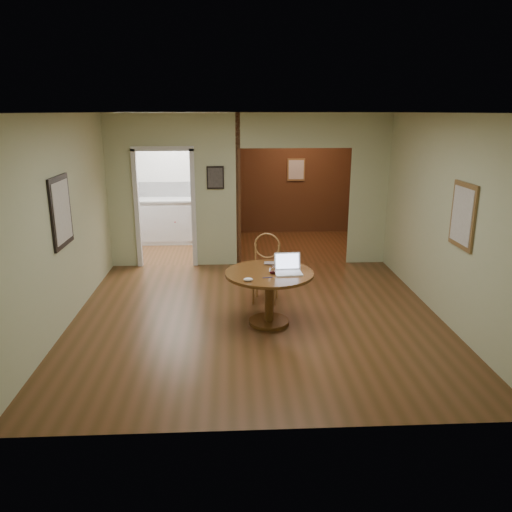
{
  "coord_description": "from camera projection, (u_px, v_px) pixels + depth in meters",
  "views": [
    {
      "loc": [
        -0.34,
        -6.31,
        2.72
      ],
      "look_at": [
        -0.02,
        -0.2,
        0.94
      ],
      "focal_mm": 35.0,
      "sensor_mm": 36.0,
      "label": 1
    }
  ],
  "objects": [
    {
      "name": "dining_table",
      "position": [
        269.0,
        286.0,
        6.5
      ],
      "size": [
        1.15,
        1.15,
        0.72
      ],
      "rotation": [
        0.0,
        0.0,
        0.07
      ],
      "color": "#5B3316",
      "rests_on": "ground"
    },
    {
      "name": "wine_glass",
      "position": [
        273.0,
        270.0,
        6.36
      ],
      "size": [
        0.09,
        0.09,
        0.1
      ],
      "primitive_type": null,
      "color": "white",
      "rests_on": "dining_table"
    },
    {
      "name": "closed_laptop",
      "position": [
        276.0,
        264.0,
        6.72
      ],
      "size": [
        0.33,
        0.23,
        0.02
      ],
      "primitive_type": "imported",
      "rotation": [
        0.0,
        0.0,
        -0.1
      ],
      "color": "#B3B3B7",
      "rests_on": "dining_table"
    },
    {
      "name": "pen",
      "position": [
        268.0,
        278.0,
        6.22
      ],
      "size": [
        0.13,
        0.03,
        0.01
      ],
      "primitive_type": "cylinder",
      "rotation": [
        0.0,
        1.57,
        0.14
      ],
      "color": "navy",
      "rests_on": "dining_table"
    },
    {
      "name": "open_laptop",
      "position": [
        288.0,
        267.0,
        6.42
      ],
      "size": [
        0.36,
        0.31,
        0.24
      ],
      "rotation": [
        0.0,
        0.0,
        0.07
      ],
      "color": "white",
      "rests_on": "dining_table"
    },
    {
      "name": "grocery_bag",
      "position": [
        203.0,
        192.0,
        10.5
      ],
      "size": [
        0.3,
        0.26,
        0.29
      ],
      "primitive_type": "ellipsoid",
      "rotation": [
        0.0,
        0.0,
        0.02
      ],
      "color": "#C6AD91",
      "rests_on": "kitchen_cabinet"
    },
    {
      "name": "kitchen_cabinet",
      "position": [
        184.0,
        220.0,
        10.65
      ],
      "size": [
        2.06,
        0.6,
        0.94
      ],
      "color": "silver",
      "rests_on": "ground"
    },
    {
      "name": "room_shell",
      "position": [
        224.0,
        190.0,
        9.41
      ],
      "size": [
        5.2,
        7.5,
        5.0
      ],
      "color": "white",
      "rests_on": "ground"
    },
    {
      "name": "floor",
      "position": [
        257.0,
        318.0,
        6.82
      ],
      "size": [
        5.0,
        5.0,
        0.0
      ],
      "primitive_type": "plane",
      "color": "#482E14",
      "rests_on": "ground"
    },
    {
      "name": "chair",
      "position": [
        266.0,
        264.0,
        7.33
      ],
      "size": [
        0.51,
        0.51,
        1.01
      ],
      "rotation": [
        0.0,
        0.0,
        -0.23
      ],
      "color": "brown",
      "rests_on": "ground"
    },
    {
      "name": "mouse",
      "position": [
        248.0,
        280.0,
        6.09
      ],
      "size": [
        0.12,
        0.07,
        0.05
      ],
      "primitive_type": "ellipsoid",
      "rotation": [
        0.0,
        0.0,
        0.01
      ],
      "color": "white",
      "rests_on": "dining_table"
    }
  ]
}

